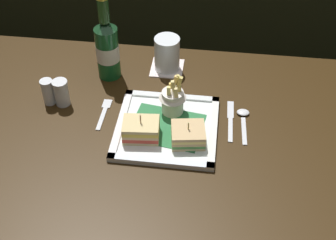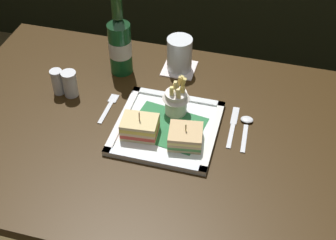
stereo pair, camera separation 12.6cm
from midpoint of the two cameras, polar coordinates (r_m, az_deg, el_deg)
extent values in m
cube|color=black|center=(1.29, -2.62, -2.06)|extent=(1.29, 0.79, 0.03)
cylinder|color=black|center=(1.92, -17.78, -1.59)|extent=(0.07, 0.07, 0.71)
cylinder|color=black|center=(1.81, 17.61, -4.75)|extent=(0.07, 0.07, 0.71)
cube|color=white|center=(1.28, -2.97, -1.14)|extent=(0.27, 0.27, 0.01)
cube|color=#276C3B|center=(1.28, -2.97, -0.96)|extent=(0.21, 0.18, 0.00)
cube|color=white|center=(1.19, -3.96, -5.07)|extent=(0.27, 0.02, 0.01)
cube|color=white|center=(1.37, -2.13, 2.75)|extent=(0.27, 0.02, 0.01)
cube|color=white|center=(1.30, -8.46, -0.40)|extent=(0.02, 0.27, 0.01)
cube|color=white|center=(1.27, 2.65, -1.38)|extent=(0.02, 0.27, 0.01)
cube|color=#DAC187|center=(1.26, -6.08, -1.97)|extent=(0.10, 0.08, 0.01)
cube|color=#CC4233|center=(1.25, -6.12, -1.63)|extent=(0.10, 0.08, 0.01)
cube|color=#D9B27B|center=(1.24, -6.15, -1.30)|extent=(0.10, 0.08, 0.01)
cube|color=gold|center=(1.23, -6.19, -0.96)|extent=(0.10, 0.08, 0.01)
cube|color=#D7BD7E|center=(1.23, -6.22, -0.61)|extent=(0.10, 0.08, 0.01)
cylinder|color=tan|center=(1.23, -6.20, -0.85)|extent=(0.00, 0.00, 0.08)
cube|color=#CEB67E|center=(1.24, -0.49, -2.49)|extent=(0.10, 0.09, 0.01)
cube|color=#4D8C41|center=(1.23, -0.49, -2.21)|extent=(0.10, 0.09, 0.01)
cube|color=tan|center=(1.23, -0.49, -1.93)|extent=(0.10, 0.09, 0.01)
cube|color=#F0D675|center=(1.22, -0.49, -1.64)|extent=(0.10, 0.09, 0.01)
cube|color=tan|center=(1.21, -0.50, -1.36)|extent=(0.10, 0.09, 0.01)
cylinder|color=tan|center=(1.22, -0.49, -1.56)|extent=(0.00, 0.00, 0.06)
cylinder|color=silver|center=(1.30, -2.12, 2.05)|extent=(0.06, 0.06, 0.07)
cone|color=silver|center=(1.28, -2.15, 3.11)|extent=(0.08, 0.08, 0.03)
cube|color=#EAC670|center=(1.29, -2.07, 3.87)|extent=(0.02, 0.01, 0.08)
cube|color=#E7D07E|center=(1.27, -2.02, 3.37)|extent=(0.02, 0.02, 0.08)
cube|color=#EEC866|center=(1.29, -2.62, 3.34)|extent=(0.02, 0.02, 0.05)
cube|color=#E7D088|center=(1.26, -1.82, 2.65)|extent=(0.01, 0.01, 0.06)
cube|color=#E4CD6B|center=(1.28, -1.60, 3.89)|extent=(0.03, 0.02, 0.08)
cube|color=#E1CE6D|center=(1.29, -1.42, 3.18)|extent=(0.01, 0.01, 0.05)
cube|color=#E6D272|center=(1.29, -2.25, 3.94)|extent=(0.03, 0.02, 0.08)
cube|color=#E9DB7B|center=(1.27, -2.74, 2.85)|extent=(0.01, 0.01, 0.06)
cylinder|color=#134C22|center=(1.44, -9.76, 7.86)|extent=(0.07, 0.07, 0.16)
cone|color=#193E21|center=(1.39, -10.22, 11.04)|extent=(0.07, 0.07, 0.02)
cylinder|color=#1D441B|center=(1.36, -10.48, 12.77)|extent=(0.03, 0.03, 0.07)
cylinder|color=beige|center=(1.44, -9.78, 7.97)|extent=(0.07, 0.07, 0.05)
cube|color=silver|center=(1.49, -2.53, 6.16)|extent=(0.10, 0.10, 0.00)
cylinder|color=silver|center=(1.46, -2.60, 7.88)|extent=(0.08, 0.08, 0.11)
cylinder|color=silver|center=(1.48, -2.55, 6.71)|extent=(0.07, 0.07, 0.03)
cube|color=silver|center=(1.34, -10.65, 0.03)|extent=(0.01, 0.09, 0.00)
cube|color=silver|center=(1.38, -9.93, 1.82)|extent=(0.02, 0.04, 0.00)
cube|color=silver|center=(1.29, 4.76, -1.32)|extent=(0.01, 0.09, 0.00)
cube|color=silver|center=(1.35, 4.90, 1.11)|extent=(0.02, 0.07, 0.00)
cube|color=silver|center=(1.29, 6.38, -1.46)|extent=(0.02, 0.11, 0.00)
ellipsoid|color=silver|center=(1.33, 6.38, 0.79)|extent=(0.03, 0.03, 0.01)
cylinder|color=silver|center=(1.40, -16.70, 3.00)|extent=(0.03, 0.03, 0.07)
cylinder|color=white|center=(1.41, -16.59, 2.57)|extent=(0.03, 0.03, 0.04)
cylinder|color=silver|center=(1.38, -17.02, 4.24)|extent=(0.04, 0.04, 0.01)
cylinder|color=silver|center=(1.39, -15.21, 2.91)|extent=(0.04, 0.04, 0.07)
cylinder|color=#3C292D|center=(1.40, -15.10, 2.47)|extent=(0.04, 0.04, 0.04)
cylinder|color=silver|center=(1.37, -15.51, 4.19)|extent=(0.04, 0.04, 0.01)
camera|label=1|loc=(0.06, -92.87, -2.69)|focal=50.71mm
camera|label=2|loc=(0.06, 87.13, 2.69)|focal=50.71mm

